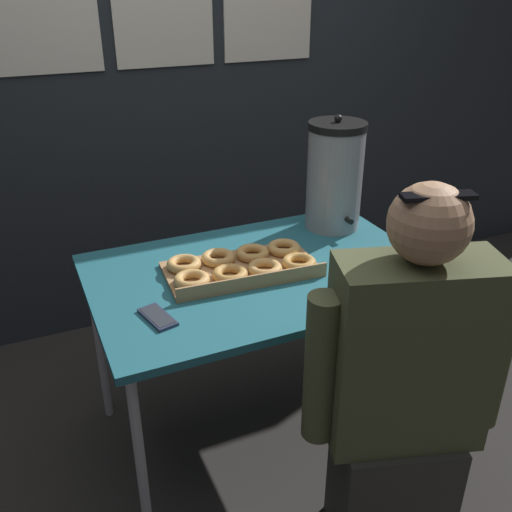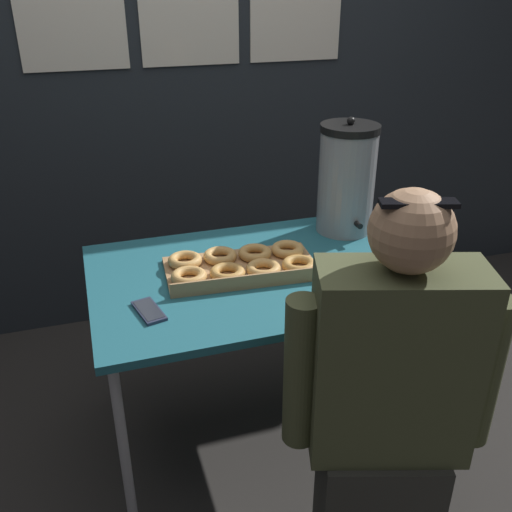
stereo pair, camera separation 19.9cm
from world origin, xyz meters
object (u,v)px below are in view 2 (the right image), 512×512
object	(u,v)px
donut_box	(242,265)
person_seated	(388,406)
coffee_urn	(347,179)
cell_phone	(149,311)

from	to	relation	value
donut_box	person_seated	distance (m)	0.70
donut_box	coffee_urn	bearing A→B (deg)	27.62
donut_box	cell_phone	distance (m)	0.39
donut_box	coffee_urn	size ratio (longest dim) A/B	1.20
cell_phone	person_seated	size ratio (longest dim) A/B	0.13
donut_box	person_seated	bearing A→B (deg)	-64.54
coffee_urn	cell_phone	xyz separation A→B (m)	(-0.85, -0.40, -0.21)
donut_box	coffee_urn	world-z (taller)	coffee_urn
donut_box	cell_phone	bearing A→B (deg)	-149.60
donut_box	cell_phone	size ratio (longest dim) A/B	3.49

